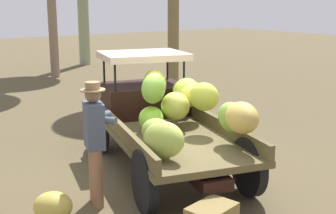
{
  "coord_description": "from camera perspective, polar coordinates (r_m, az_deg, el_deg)",
  "views": [
    {
      "loc": [
        -5.64,
        4.06,
        2.82
      ],
      "look_at": [
        0.24,
        -0.22,
        1.13
      ],
      "focal_mm": 49.31,
      "sensor_mm": 36.0,
      "label": 1
    }
  ],
  "objects": [
    {
      "name": "farmer",
      "position": [
        6.43,
        -9.02,
        -3.58
      ],
      "size": [
        0.55,
        0.5,
        1.76
      ],
      "rotation": [
        0.0,
        0.0,
        -1.87
      ],
      "color": "#926347",
      "rests_on": "ground"
    },
    {
      "name": "loose_banana_bunch",
      "position": [
        6.35,
        -14.03,
        -11.83
      ],
      "size": [
        0.68,
        0.68,
        0.41
      ],
      "primitive_type": "ellipsoid",
      "rotation": [
        0.0,
        0.04,
        0.8
      ],
      "color": "gold",
      "rests_on": "ground"
    },
    {
      "name": "truck",
      "position": [
        7.97,
        -0.91,
        -0.56
      ],
      "size": [
        4.66,
        2.72,
        1.88
      ],
      "rotation": [
        0.0,
        0.0,
        -0.28
      ],
      "color": "black",
      "rests_on": "ground"
    },
    {
      "name": "ground_plane",
      "position": [
        7.51,
        -0.29,
        -9.03
      ],
      "size": [
        60.0,
        60.0,
        0.0
      ],
      "primitive_type": "plane",
      "color": "brown"
    }
  ]
}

